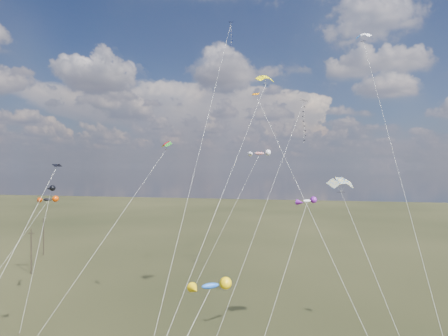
% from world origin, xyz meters
% --- Properties ---
extents(utility_pole_near, '(1.40, 0.20, 8.00)m').
position_xyz_m(utility_pole_near, '(-38.00, 30.00, 4.09)').
color(utility_pole_near, black).
rests_on(utility_pole_near, ground).
extents(utility_pole_far, '(1.40, 0.20, 8.00)m').
position_xyz_m(utility_pole_far, '(-46.00, 44.00, 4.09)').
color(utility_pole_far, black).
rests_on(utility_pole_far, ground).
extents(diamond_black_high, '(9.64, 22.90, 29.60)m').
position_xyz_m(diamond_black_high, '(9.32, 29.24, 24.87)').
color(diamond_black_high, black).
rests_on(diamond_black_high, ground).
extents(diamond_navy_tall, '(1.75, 34.13, 43.82)m').
position_xyz_m(diamond_navy_tall, '(-2.52, 30.69, 37.31)').
color(diamond_navy_tall, '#0D1347').
rests_on(diamond_navy_tall, ground).
extents(diamond_black_mid, '(2.93, 13.01, 19.43)m').
position_xyz_m(diamond_black_mid, '(-13.67, -1.65, 13.49)').
color(diamond_black_mid, black).
rests_on(diamond_black_mid, ground).
extents(diamond_orange_center, '(14.38, 17.30, 28.45)m').
position_xyz_m(diamond_orange_center, '(8.65, 12.12, 19.16)').
color(diamond_orange_center, orange).
rests_on(diamond_orange_center, ground).
extents(parafoil_yellow, '(8.45, 24.73, 30.96)m').
position_xyz_m(parafoil_yellow, '(5.33, 17.47, 30.14)').
color(parafoil_yellow, yellow).
rests_on(parafoil_yellow, ground).
extents(parafoil_blue_white, '(6.01, 23.92, 37.89)m').
position_xyz_m(parafoil_blue_white, '(17.94, 25.57, 36.93)').
color(parafoil_blue_white, blue).
rests_on(parafoil_blue_white, ground).
extents(parafoil_striped, '(7.59, 12.89, 18.44)m').
position_xyz_m(parafoil_striped, '(14.08, 12.04, 17.65)').
color(parafoil_striped, yellow).
rests_on(parafoil_striped, ground).
extents(parafoil_tricolor, '(11.19, 14.76, 22.74)m').
position_xyz_m(parafoil_tricolor, '(-7.48, 16.70, 22.03)').
color(parafoil_tricolor, gold).
rests_on(parafoil_tricolor, ground).
extents(novelty_black_orange, '(5.69, 10.97, 14.09)m').
position_xyz_m(novelty_black_orange, '(-33.70, 28.68, 13.45)').
color(novelty_black_orange, black).
rests_on(novelty_black_orange, ground).
extents(novelty_orange_black, '(3.92, 10.69, 16.63)m').
position_xyz_m(novelty_orange_black, '(-24.19, 16.62, 16.10)').
color(novelty_orange_black, '#EB5918').
rests_on(novelty_orange_black, ground).
extents(novelty_white_purple, '(5.99, 11.43, 16.11)m').
position_xyz_m(novelty_white_purple, '(10.53, 8.78, 15.63)').
color(novelty_white_purple, white).
rests_on(novelty_white_purple, ground).
extents(novelty_redwhite_stripe, '(10.70, 13.17, 22.19)m').
position_xyz_m(novelty_redwhite_stripe, '(1.74, 39.27, 21.50)').
color(novelty_redwhite_stripe, red).
rests_on(novelty_redwhite_stripe, ground).
extents(novelty_blue_yellow, '(6.00, 8.06, 11.74)m').
position_xyz_m(novelty_blue_yellow, '(4.50, -6.46, 11.26)').
color(novelty_blue_yellow, blue).
rests_on(novelty_blue_yellow, ground).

